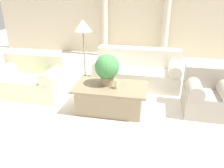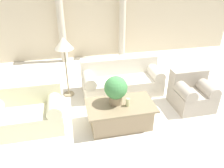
# 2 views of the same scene
# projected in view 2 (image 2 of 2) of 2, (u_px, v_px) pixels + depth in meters

# --- Properties ---
(ground_plane) EXTENTS (16.00, 16.00, 0.00)m
(ground_plane) POSITION_uv_depth(u_px,v_px,m) (119.00, 108.00, 4.91)
(ground_plane) COLOR silver
(wall_back) EXTENTS (10.00, 0.06, 3.20)m
(wall_back) POSITION_uv_depth(u_px,v_px,m) (95.00, 9.00, 7.03)
(wall_back) COLOR beige
(wall_back) RESTS_ON ground_plane
(sofa_long) EXTENTS (1.92, 0.86, 0.83)m
(sofa_long) POSITION_uv_depth(u_px,v_px,m) (121.00, 79.00, 5.43)
(sofa_long) COLOR beige
(sofa_long) RESTS_ON ground_plane
(loveseat) EXTENTS (1.35, 0.86, 0.83)m
(loveseat) POSITION_uv_depth(u_px,v_px,m) (27.00, 110.00, 4.24)
(loveseat) COLOR beige
(loveseat) RESTS_ON ground_plane
(coffee_table) EXTENTS (1.31, 0.76, 0.48)m
(coffee_table) POSITION_uv_depth(u_px,v_px,m) (120.00, 114.00, 4.30)
(coffee_table) COLOR #998466
(coffee_table) RESTS_ON ground_plane
(potted_plant) EXTENTS (0.44, 0.44, 0.56)m
(potted_plant) POSITION_uv_depth(u_px,v_px,m) (116.00, 89.00, 4.08)
(potted_plant) COLOR #937F60
(potted_plant) RESTS_ON coffee_table
(pillar_candle) EXTENTS (0.07, 0.07, 0.16)m
(pillar_candle) POSITION_uv_depth(u_px,v_px,m) (128.00, 102.00, 4.11)
(pillar_candle) COLOR beige
(pillar_candle) RESTS_ON coffee_table
(floor_lamp) EXTENTS (0.42, 0.42, 1.46)m
(floor_lamp) POSITION_uv_depth(u_px,v_px,m) (64.00, 46.00, 4.84)
(floor_lamp) COLOR gray
(floor_lamp) RESTS_ON ground_plane
(column_left) EXTENTS (0.31, 0.31, 2.52)m
(column_left) POSITION_uv_depth(u_px,v_px,m) (61.00, 22.00, 6.73)
(column_left) COLOR beige
(column_left) RESTS_ON ground_plane
(column_right) EXTENTS (0.31, 0.31, 2.52)m
(column_right) POSITION_uv_depth(u_px,v_px,m) (122.00, 19.00, 7.10)
(column_right) COLOR beige
(column_right) RESTS_ON ground_plane
(armchair) EXTENTS (0.82, 0.81, 0.80)m
(armchair) POSITION_uv_depth(u_px,v_px,m) (191.00, 92.00, 4.87)
(armchair) COLOR #ADA393
(armchair) RESTS_ON ground_plane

